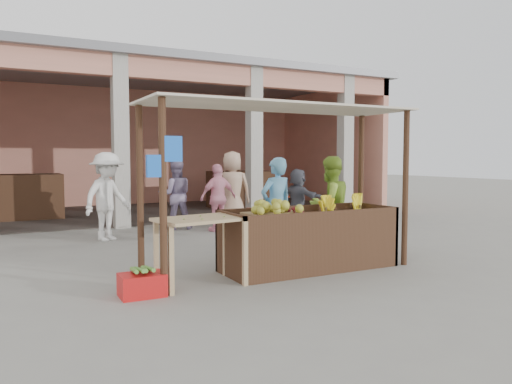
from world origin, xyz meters
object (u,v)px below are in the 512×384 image
fruit_stall (309,242)px  vendor_green (330,203)px  side_table (200,229)px  motorcycle (263,216)px  vendor_blue (276,204)px  red_crate (142,285)px

fruit_stall → vendor_green: size_ratio=1.48×
fruit_stall → side_table: side_table is taller
fruit_stall → motorcycle: bearing=76.0°
vendor_green → side_table: bearing=13.9°
vendor_blue → motorcycle: (0.63, 1.64, -0.42)m
vendor_green → motorcycle: (-0.29, 1.88, -0.42)m
motorcycle → fruit_stall: bearing=177.2°
side_table → vendor_green: 2.89m
vendor_green → motorcycle: vendor_green is taller
side_table → vendor_blue: bearing=24.2°
red_crate → motorcycle: motorcycle is taller
side_table → motorcycle: 3.75m
side_table → motorcycle: motorcycle is taller
red_crate → vendor_green: (3.54, 1.13, 0.74)m
fruit_stall → vendor_blue: size_ratio=1.48×
vendor_blue → vendor_green: size_ratio=1.00×
side_table → motorcycle: size_ratio=0.67×
vendor_green → vendor_blue: bearing=-19.8°
fruit_stall → motorcycle: motorcycle is taller
red_crate → motorcycle: (3.25, 3.01, 0.33)m
vendor_blue → vendor_green: bearing=158.0°
fruit_stall → vendor_green: (0.96, 0.81, 0.48)m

